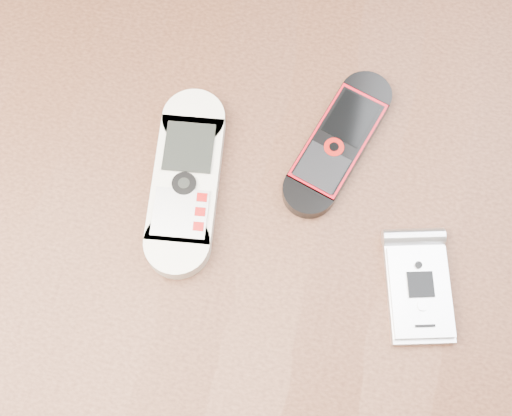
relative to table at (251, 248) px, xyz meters
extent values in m
plane|color=#472B19|center=(0.00, 0.00, -0.64)|extent=(4.00, 4.00, 0.00)
cube|color=black|center=(0.00, 0.00, 0.09)|extent=(1.20, 0.80, 0.03)
cube|color=silver|center=(-0.05, 0.01, 0.11)|extent=(0.07, 0.16, 0.02)
cube|color=black|center=(0.06, 0.07, 0.11)|extent=(0.08, 0.15, 0.01)
cube|color=silver|center=(0.14, -0.04, 0.11)|extent=(0.07, 0.10, 0.01)
camera|label=1|loc=(0.04, -0.18, 0.64)|focal=50.00mm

